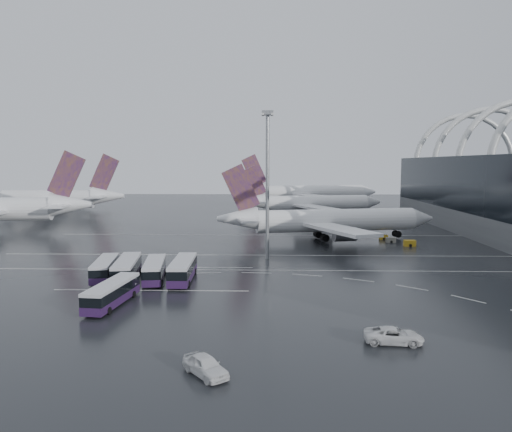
{
  "coord_description": "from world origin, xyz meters",
  "views": [
    {
      "loc": [
        -6.95,
        -85.22,
        18.01
      ],
      "look_at": [
        -9.98,
        19.54,
        7.0
      ],
      "focal_mm": 35.0,
      "sensor_mm": 36.0,
      "label": 1
    }
  ],
  "objects_px": {
    "airliner_main": "(325,221)",
    "jet_remote_far": "(67,197)",
    "bus_row_near_b": "(127,268)",
    "bus_row_near_c": "(154,269)",
    "airliner_gate_b": "(308,203)",
    "gse_cart_belly_b": "(391,240)",
    "van_curve_a": "(394,336)",
    "jet_remote_west": "(3,209)",
    "gse_cart_belly_e": "(383,237)",
    "van_curve_b": "(206,366)",
    "jet_remote_mid": "(57,199)",
    "floodlight_mast": "(267,167)",
    "gse_cart_belly_a": "(410,243)",
    "bus_row_near_a": "(105,268)",
    "bus_row_far_a": "(112,293)",
    "bus_row_near_d": "(183,269)",
    "airliner_gate_c": "(307,193)"
  },
  "relations": [
    {
      "from": "airliner_main",
      "to": "jet_remote_mid",
      "type": "bearing_deg",
      "value": 135.34
    },
    {
      "from": "airliner_gate_b",
      "to": "van_curve_a",
      "type": "xyz_separation_m",
      "value": [
        -0.62,
        -122.34,
        -3.57
      ]
    },
    {
      "from": "airliner_main",
      "to": "bus_row_near_a",
      "type": "relative_size",
      "value": 4.27
    },
    {
      "from": "jet_remote_far",
      "to": "floodlight_mast",
      "type": "bearing_deg",
      "value": 130.32
    },
    {
      "from": "bus_row_near_a",
      "to": "van_curve_a",
      "type": "relative_size",
      "value": 2.11
    },
    {
      "from": "van_curve_b",
      "to": "van_curve_a",
      "type": "bearing_deg",
      "value": -14.26
    },
    {
      "from": "airliner_main",
      "to": "floodlight_mast",
      "type": "bearing_deg",
      "value": -131.93
    },
    {
      "from": "airliner_gate_b",
      "to": "gse_cart_belly_b",
      "type": "height_order",
      "value": "airliner_gate_b"
    },
    {
      "from": "gse_cart_belly_b",
      "to": "bus_row_near_d",
      "type": "bearing_deg",
      "value": -136.8
    },
    {
      "from": "airliner_main",
      "to": "jet_remote_far",
      "type": "distance_m",
      "value": 128.7
    },
    {
      "from": "airliner_gate_b",
      "to": "bus_row_far_a",
      "type": "distance_m",
      "value": 114.63
    },
    {
      "from": "bus_row_near_b",
      "to": "bus_row_near_c",
      "type": "relative_size",
      "value": 1.07
    },
    {
      "from": "airliner_gate_c",
      "to": "jet_remote_west",
      "type": "xyz_separation_m",
      "value": [
        -88.7,
        -78.35,
        0.11
      ]
    },
    {
      "from": "bus_row_far_a",
      "to": "floodlight_mast",
      "type": "distance_m",
      "value": 40.76
    },
    {
      "from": "airliner_gate_b",
      "to": "bus_row_near_c",
      "type": "height_order",
      "value": "airliner_gate_b"
    },
    {
      "from": "jet_remote_far",
      "to": "bus_row_near_d",
      "type": "height_order",
      "value": "jet_remote_far"
    },
    {
      "from": "jet_remote_far",
      "to": "gse_cart_belly_e",
      "type": "relative_size",
      "value": 20.78
    },
    {
      "from": "jet_remote_west",
      "to": "gse_cart_belly_b",
      "type": "relative_size",
      "value": 23.43
    },
    {
      "from": "bus_row_near_a",
      "to": "van_curve_a",
      "type": "bearing_deg",
      "value": -134.39
    },
    {
      "from": "jet_remote_west",
      "to": "gse_cart_belly_e",
      "type": "xyz_separation_m",
      "value": [
        100.34,
        -15.08,
        -5.07
      ]
    },
    {
      "from": "airliner_gate_b",
      "to": "gse_cart_belly_b",
      "type": "xyz_separation_m",
      "value": [
        14.61,
        -57.27,
        -3.81
      ]
    },
    {
      "from": "bus_row_near_b",
      "to": "van_curve_b",
      "type": "bearing_deg",
      "value": -162.01
    },
    {
      "from": "airliner_gate_c",
      "to": "bus_row_near_a",
      "type": "distance_m",
      "value": 141.95
    },
    {
      "from": "van_curve_a",
      "to": "bus_row_near_a",
      "type": "bearing_deg",
      "value": 59.3
    },
    {
      "from": "gse_cart_belly_b",
      "to": "bus_row_far_a",
      "type": "bearing_deg",
      "value": -132.4
    },
    {
      "from": "jet_remote_west",
      "to": "bus_row_near_b",
      "type": "bearing_deg",
      "value": 123.92
    },
    {
      "from": "airliner_gate_b",
      "to": "bus_row_near_d",
      "type": "distance_m",
      "value": 99.6
    },
    {
      "from": "floodlight_mast",
      "to": "gse_cart_belly_e",
      "type": "xyz_separation_m",
      "value": [
        27.63,
        25.12,
        -16.92
      ]
    },
    {
      "from": "airliner_main",
      "to": "jet_remote_west",
      "type": "height_order",
      "value": "jet_remote_west"
    },
    {
      "from": "airliner_gate_c",
      "to": "van_curve_a",
      "type": "relative_size",
      "value": 10.33
    },
    {
      "from": "bus_row_near_b",
      "to": "gse_cart_belly_a",
      "type": "height_order",
      "value": "bus_row_near_b"
    },
    {
      "from": "floodlight_mast",
      "to": "bus_row_near_c",
      "type": "bearing_deg",
      "value": -133.98
    },
    {
      "from": "van_curve_b",
      "to": "airliner_main",
      "type": "bearing_deg",
      "value": 37.75
    },
    {
      "from": "airliner_gate_b",
      "to": "bus_row_near_a",
      "type": "height_order",
      "value": "airliner_gate_b"
    },
    {
      "from": "airliner_gate_b",
      "to": "gse_cart_belly_e",
      "type": "xyz_separation_m",
      "value": [
        14.0,
        -52.51,
        -3.86
      ]
    },
    {
      "from": "airliner_main",
      "to": "gse_cart_belly_e",
      "type": "height_order",
      "value": "airliner_main"
    },
    {
      "from": "airliner_main",
      "to": "jet_remote_far",
      "type": "bearing_deg",
      "value": 126.62
    },
    {
      "from": "airliner_main",
      "to": "floodlight_mast",
      "type": "distance_m",
      "value": 30.13
    },
    {
      "from": "van_curve_a",
      "to": "floodlight_mast",
      "type": "bearing_deg",
      "value": 21.14
    },
    {
      "from": "jet_remote_mid",
      "to": "gse_cart_belly_e",
      "type": "height_order",
      "value": "jet_remote_mid"
    },
    {
      "from": "van_curve_a",
      "to": "van_curve_b",
      "type": "height_order",
      "value": "van_curve_b"
    },
    {
      "from": "jet_remote_mid",
      "to": "floodlight_mast",
      "type": "bearing_deg",
      "value": 131.49
    },
    {
      "from": "bus_row_near_c",
      "to": "gse_cart_belly_a",
      "type": "relative_size",
      "value": 5.08
    },
    {
      "from": "bus_row_near_a",
      "to": "gse_cart_belly_b",
      "type": "relative_size",
      "value": 5.83
    },
    {
      "from": "airliner_main",
      "to": "gse_cart_belly_a",
      "type": "xyz_separation_m",
      "value": [
        17.59,
        -8.4,
        -3.85
      ]
    },
    {
      "from": "bus_row_near_d",
      "to": "gse_cart_belly_a",
      "type": "xyz_separation_m",
      "value": [
        44.06,
        33.53,
        -1.11
      ]
    },
    {
      "from": "jet_remote_west",
      "to": "jet_remote_mid",
      "type": "distance_m",
      "value": 39.87
    },
    {
      "from": "jet_remote_mid",
      "to": "bus_row_near_d",
      "type": "bearing_deg",
      "value": 120.6
    },
    {
      "from": "airliner_gate_b",
      "to": "bus_row_near_c",
      "type": "xyz_separation_m",
      "value": [
        -31.05,
        -95.68,
        -2.73
      ]
    },
    {
      "from": "jet_remote_mid",
      "to": "jet_remote_far",
      "type": "bearing_deg",
      "value": -75.28
    }
  ]
}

